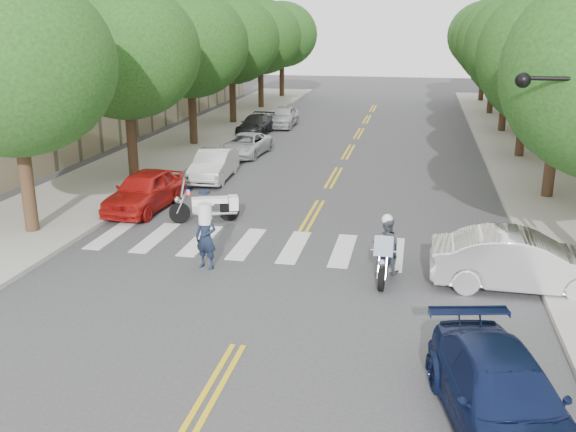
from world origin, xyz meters
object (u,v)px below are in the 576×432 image
(officer_standing, at_px, (206,237))
(convertible, at_px, (522,261))
(motorcycle_police, at_px, (386,250))
(motorcycle_parked, at_px, (211,206))
(sedan_blue, at_px, (503,397))

(officer_standing, xyz_separation_m, convertible, (8.64, 0.21, -0.15))
(motorcycle_police, distance_m, motorcycle_parked, 7.52)
(motorcycle_parked, height_order, officer_standing, officer_standing)
(motorcycle_police, xyz_separation_m, convertible, (3.56, -0.05, -0.05))
(motorcycle_police, distance_m, officer_standing, 5.09)
(motorcycle_police, bearing_deg, motorcycle_parked, -29.58)
(motorcycle_parked, xyz_separation_m, convertible, (9.91, -4.06, 0.22))
(sedan_blue, bearing_deg, convertible, 67.16)
(motorcycle_police, height_order, convertible, motorcycle_police)
(motorcycle_parked, bearing_deg, sedan_blue, -162.52)
(motorcycle_police, bearing_deg, convertible, -178.24)
(sedan_blue, bearing_deg, motorcycle_police, 97.15)
(convertible, bearing_deg, sedan_blue, 170.04)
(officer_standing, distance_m, convertible, 8.64)
(motorcycle_parked, relative_size, convertible, 0.50)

